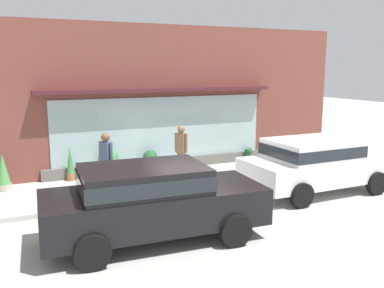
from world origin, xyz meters
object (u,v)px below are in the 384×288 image
object	(u,v)px
parked_car_black	(151,198)
potted_plant_low_front	(3,173)
potted_plant_corner_tall	(150,160)
potted_plant_window_center	(108,161)
potted_plant_doorstep	(248,154)
potted_plant_trailing_edge	(70,165)
pedestrian_passerby	(181,148)
fire_hydrant	(139,176)
pedestrian_with_handbag	(107,161)
parked_car_white	(315,162)

from	to	relation	value
parked_car_black	potted_plant_low_front	bearing A→B (deg)	121.91
potted_plant_corner_tall	potted_plant_window_center	xyz separation A→B (m)	(-1.36, 0.10, 0.08)
potted_plant_doorstep	potted_plant_trailing_edge	bearing A→B (deg)	179.57
pedestrian_passerby	parked_car_black	xyz separation A→B (m)	(-2.35, -4.01, -0.10)
fire_hydrant	pedestrian_passerby	size ratio (longest dim) A/B	0.57
potted_plant_doorstep	potted_plant_low_front	size ratio (longest dim) A/B	0.53
pedestrian_with_handbag	potted_plant_corner_tall	distance (m)	2.88
fire_hydrant	pedestrian_passerby	distance (m)	1.96
pedestrian_with_handbag	parked_car_white	world-z (taller)	pedestrian_with_handbag
fire_hydrant	potted_plant_corner_tall	size ratio (longest dim) A/B	1.25
parked_car_white	potted_plant_window_center	size ratio (longest dim) A/B	4.48
fire_hydrant	potted_plant_corner_tall	bearing A→B (deg)	63.28
fire_hydrant	potted_plant_low_front	distance (m)	3.87
fire_hydrant	potted_plant_low_front	xyz separation A→B (m)	(-3.37, 1.90, 0.01)
pedestrian_passerby	parked_car_white	distance (m)	3.96
pedestrian_passerby	potted_plant_doorstep	distance (m)	3.50
fire_hydrant	potted_plant_window_center	distance (m)	2.16
parked_car_white	potted_plant_trailing_edge	bearing A→B (deg)	145.83
parked_car_black	potted_plant_window_center	distance (m)	5.23
potted_plant_doorstep	potted_plant_trailing_edge	distance (m)	6.36
potted_plant_trailing_edge	potted_plant_low_front	xyz separation A→B (m)	(-1.88, -0.31, 0.01)
fire_hydrant	pedestrian_with_handbag	world-z (taller)	pedestrian_with_handbag
fire_hydrant	pedestrian_with_handbag	xyz separation A→B (m)	(-0.87, -0.05, 0.53)
potted_plant_trailing_edge	potted_plant_low_front	world-z (taller)	potted_plant_low_front
fire_hydrant	potted_plant_trailing_edge	distance (m)	2.67
potted_plant_doorstep	potted_plant_low_front	distance (m)	8.24
pedestrian_with_handbag	potted_plant_window_center	bearing A→B (deg)	132.26
fire_hydrant	pedestrian_passerby	xyz separation A→B (m)	(1.66, 0.93, 0.48)
potted_plant_low_front	potted_plant_trailing_edge	bearing A→B (deg)	9.40
potted_plant_low_front	potted_plant_window_center	size ratio (longest dim) A/B	1.13
parked_car_white	potted_plant_window_center	world-z (taller)	parked_car_white
potted_plant_doorstep	potted_plant_window_center	xyz separation A→B (m)	(-5.20, -0.03, 0.23)
pedestrian_passerby	potted_plant_window_center	world-z (taller)	pedestrian_passerby
parked_car_white	fire_hydrant	bearing A→B (deg)	157.81
potted_plant_window_center	potted_plant_doorstep	bearing A→B (deg)	0.33
fire_hydrant	potted_plant_low_front	size ratio (longest dim) A/B	0.92
potted_plant_corner_tall	potted_plant_doorstep	xyz separation A→B (m)	(3.84, 0.12, -0.15)
fire_hydrant	potted_plant_window_center	world-z (taller)	fire_hydrant
fire_hydrant	pedestrian_with_handbag	distance (m)	1.02
pedestrian_passerby	potted_plant_low_front	bearing A→B (deg)	41.70
parked_car_black	potted_plant_trailing_edge	distance (m)	5.36
pedestrian_with_handbag	pedestrian_passerby	size ratio (longest dim) A/B	1.05
parked_car_white	potted_plant_corner_tall	size ratio (longest dim) A/B	5.34
potted_plant_trailing_edge	potted_plant_corner_tall	bearing A→B (deg)	-3.91
potted_plant_corner_tall	potted_plant_doorstep	distance (m)	3.84
potted_plant_corner_tall	potted_plant_low_front	xyz separation A→B (m)	(-4.40, -0.14, 0.05)
fire_hydrant	potted_plant_doorstep	distance (m)	5.33
pedestrian_with_handbag	parked_car_black	distance (m)	3.04
potted_plant_corner_tall	potted_plant_low_front	size ratio (longest dim) A/B	0.74
fire_hydrant	parked_car_white	world-z (taller)	parked_car_white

